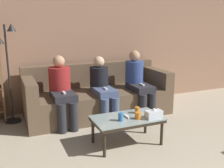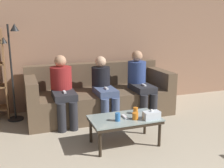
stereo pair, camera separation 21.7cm
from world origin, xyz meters
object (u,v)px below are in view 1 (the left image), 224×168
at_px(couch, 97,97).
at_px(tissue_box, 154,114).
at_px(coffee_table, 127,120).
at_px(seated_person_mid_right, 137,80).
at_px(cup_near_right, 138,116).
at_px(seated_person_left_end, 62,88).
at_px(standing_lamp, 9,63).
at_px(cup_near_left, 137,110).
at_px(game_remote, 127,117).
at_px(cup_far_center, 121,117).
at_px(seated_person_mid_left, 102,86).

xyz_separation_m(couch, tissue_box, (0.27, -1.45, 0.12)).
relative_size(coffee_table, seated_person_mid_right, 0.82).
xyz_separation_m(coffee_table, seated_person_mid_right, (0.72, 1.05, 0.26)).
distance_m(cup_near_right, seated_person_left_end, 1.39).
distance_m(coffee_table, standing_lamp, 2.12).
distance_m(coffee_table, cup_near_left, 0.24).
relative_size(coffee_table, cup_near_right, 10.28).
distance_m(cup_near_right, standing_lamp, 2.24).
bearing_deg(seated_person_left_end, game_remote, -59.07).
distance_m(cup_far_center, seated_person_mid_left, 1.14).
distance_m(couch, standing_lamp, 1.57).
xyz_separation_m(couch, seated_person_mid_right, (0.68, -0.24, 0.28)).
distance_m(game_remote, standing_lamp, 2.10).
height_order(standing_lamp, seated_person_mid_left, standing_lamp).
height_order(couch, tissue_box, couch).
bearing_deg(seated_person_left_end, couch, 18.66).
height_order(cup_near_left, seated_person_mid_right, seated_person_mid_right).
xyz_separation_m(cup_near_right, game_remote, (-0.10, 0.11, -0.03)).
height_order(coffee_table, seated_person_mid_left, seated_person_mid_left).
height_order(tissue_box, seated_person_mid_right, seated_person_mid_right).
relative_size(standing_lamp, seated_person_mid_left, 1.51).
height_order(cup_near_left, standing_lamp, standing_lamp).
height_order(tissue_box, standing_lamp, standing_lamp).
bearing_deg(cup_near_right, game_remote, 133.68).
height_order(coffee_table, cup_near_right, cup_near_right).
relative_size(cup_near_right, game_remote, 0.60).
relative_size(tissue_box, standing_lamp, 0.14).
height_order(seated_person_mid_left, seated_person_mid_right, seated_person_mid_right).
bearing_deg(cup_near_left, seated_person_mid_right, 61.45).
bearing_deg(tissue_box, cup_near_left, 114.39).
xyz_separation_m(cup_near_right, tissue_box, (0.21, -0.05, 0.01)).
bearing_deg(couch, seated_person_mid_left, -90.00).
height_order(coffee_table, seated_person_mid_right, seated_person_mid_right).
xyz_separation_m(cup_near_left, cup_near_right, (-0.10, -0.20, 0.00)).
relative_size(coffee_table, standing_lamp, 0.58).
distance_m(couch, seated_person_left_end, 0.77).
bearing_deg(cup_near_right, cup_far_center, 173.65).
bearing_deg(game_remote, seated_person_mid_left, 87.63).
relative_size(cup_near_left, seated_person_left_end, 0.08).
relative_size(coffee_table, seated_person_mid_left, 0.88).
bearing_deg(couch, coffee_table, -91.91).
height_order(seated_person_left_end, seated_person_mid_right, seated_person_mid_right).
bearing_deg(coffee_table, game_remote, -91.79).
bearing_deg(cup_far_center, couch, 82.72).
distance_m(cup_near_right, seated_person_mid_right, 1.33).
relative_size(cup_near_right, cup_far_center, 0.84).
height_order(tissue_box, game_remote, tissue_box).
bearing_deg(cup_near_left, game_remote, -155.53).
bearing_deg(seated_person_mid_left, coffee_table, -92.37).
bearing_deg(seated_person_mid_left, seated_person_left_end, 178.14).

